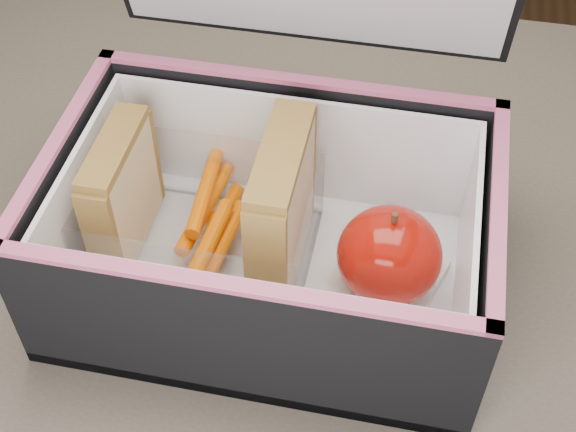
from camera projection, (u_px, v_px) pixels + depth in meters
name	position (u px, v px, depth m)	size (l,w,h in m)	color
kitchen_table	(310.00, 369.00, 0.65)	(1.20, 0.80, 0.75)	brown
lunch_bag	(272.00, 219.00, 0.55)	(0.30, 0.26, 0.30)	black
plastic_tub	(203.00, 221.00, 0.58)	(0.16, 0.11, 0.06)	white
sandwich_left	(122.00, 192.00, 0.57)	(0.02, 0.08, 0.09)	#D6C185
sandwich_right	(282.00, 209.00, 0.55)	(0.03, 0.10, 0.11)	#D6C185
carrot_sticks	(209.00, 238.00, 0.58)	(0.04, 0.16, 0.03)	#E35F00
paper_napkin	(385.00, 279.00, 0.58)	(0.07, 0.07, 0.01)	white
red_apple	(389.00, 255.00, 0.54)	(0.08, 0.08, 0.08)	maroon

